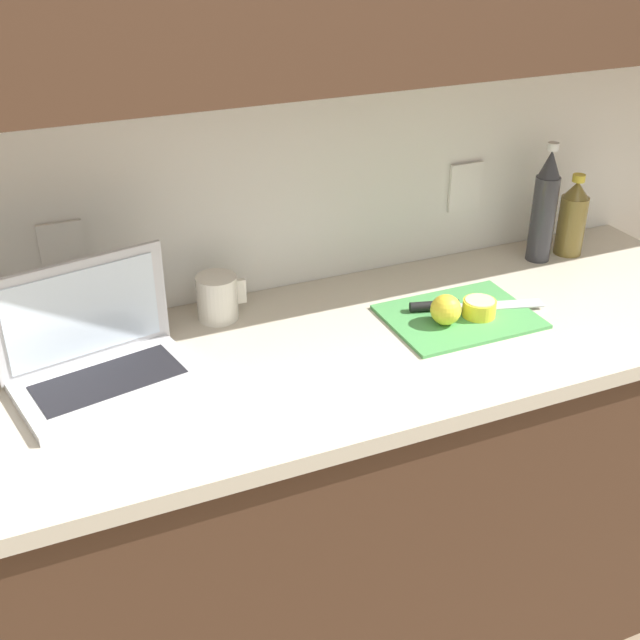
{
  "coord_description": "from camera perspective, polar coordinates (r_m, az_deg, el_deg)",
  "views": [
    {
      "loc": [
        -0.42,
        -1.29,
        1.75
      ],
      "look_at": [
        0.13,
        -0.01,
        0.99
      ],
      "focal_mm": 45.0,
      "sensor_mm": 36.0,
      "label": 1
    }
  ],
  "objects": [
    {
      "name": "lemon_whole_beside",
      "position": [
        1.73,
        8.94,
        0.73
      ],
      "size": [
        0.07,
        0.07,
        0.07
      ],
      "color": "yellow",
      "rests_on": "cutting_board"
    },
    {
      "name": "lemon_half_cut",
      "position": [
        1.78,
        11.26,
        0.86
      ],
      "size": [
        0.07,
        0.07,
        0.04
      ],
      "color": "yellow",
      "rests_on": "cutting_board"
    },
    {
      "name": "bottle_green_soda",
      "position": [
        2.06,
        15.66,
        7.71
      ],
      "size": [
        0.06,
        0.06,
        0.3
      ],
      "color": "#333338",
      "rests_on": "counter_unit"
    },
    {
      "name": "cutting_board",
      "position": [
        1.78,
        9.87,
        0.25
      ],
      "size": [
        0.32,
        0.24,
        0.01
      ],
      "primitive_type": "cube",
      "color": "#4C9E51",
      "rests_on": "counter_unit"
    },
    {
      "name": "knife",
      "position": [
        1.8,
        9.45,
        1.02
      ],
      "size": [
        0.3,
        0.11,
        0.02
      ],
      "rotation": [
        0.0,
        0.0,
        -0.27
      ],
      "color": "silver",
      "rests_on": "cutting_board"
    },
    {
      "name": "measuring_cup",
      "position": [
        1.75,
        -7.29,
        1.61
      ],
      "size": [
        0.11,
        0.09,
        0.1
      ],
      "color": "silver",
      "rests_on": "counter_unit"
    },
    {
      "name": "laptop",
      "position": [
        1.58,
        -15.5,
        -2.38
      ],
      "size": [
        0.37,
        0.27,
        0.23
      ],
      "rotation": [
        0.0,
        0.0,
        0.2
      ],
      "color": "silver",
      "rests_on": "counter_unit"
    },
    {
      "name": "wall_back",
      "position": [
        1.59,
        -8.55,
        21.57
      ],
      "size": [
        5.2,
        0.38,
        2.6
      ],
      "color": "white",
      "rests_on": "ground_plane"
    },
    {
      "name": "counter_unit",
      "position": [
        1.87,
        -4.62,
        -14.89
      ],
      "size": [
        2.3,
        0.61,
        0.91
      ],
      "color": "#472D1E",
      "rests_on": "ground_plane"
    },
    {
      "name": "bottle_oil_tall",
      "position": [
        2.13,
        17.5,
        6.9
      ],
      "size": [
        0.07,
        0.07,
        0.21
      ],
      "color": "olive",
      "rests_on": "counter_unit"
    }
  ]
}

